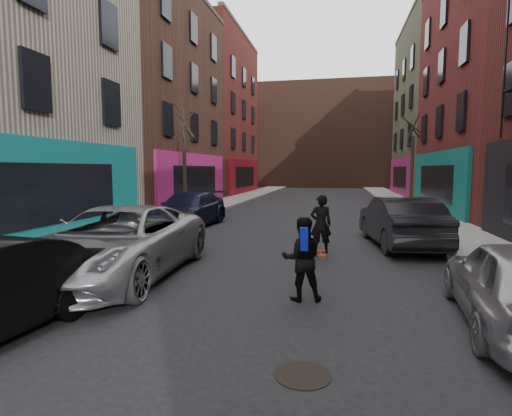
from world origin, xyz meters
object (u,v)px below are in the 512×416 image
at_px(skateboarder, 321,224).
at_px(pedestrian, 302,258).
at_px(parked_left_end, 189,209).
at_px(manhole, 303,375).
at_px(tree_right_far, 412,152).
at_px(skateboard, 320,255).
at_px(parked_right_end, 400,221).
at_px(parked_left_far, 118,242).
at_px(tree_left_far, 184,152).

relative_size(skateboarder, pedestrian, 1.05).
height_order(parked_left_end, skateboarder, skateboarder).
bearing_deg(manhole, pedestrian, 95.39).
relative_size(tree_right_far, parked_left_end, 1.32).
bearing_deg(manhole, parked_left_end, 117.13).
distance_m(tree_right_far, pedestrian, 19.36).
relative_size(skateboard, skateboarder, 0.47).
relative_size(tree_right_far, manhole, 9.71).
xyz_separation_m(parked_right_end, pedestrian, (-2.65, -6.01, 0.00)).
xyz_separation_m(parked_left_far, parked_left_end, (-1.40, 8.08, -0.08)).
bearing_deg(manhole, skateboarder, 90.66).
distance_m(parked_left_far, parked_right_end, 8.72).
relative_size(tree_left_far, parked_left_end, 1.26).
distance_m(parked_left_end, skateboard, 7.71).
distance_m(tree_right_far, skateboard, 15.73).
xyz_separation_m(parked_left_far, manhole, (4.59, -3.61, -0.82)).
height_order(parked_left_end, pedestrian, pedestrian).
distance_m(parked_left_far, skateboarder, 5.51).
distance_m(tree_right_far, skateboarder, 15.56).
xyz_separation_m(tree_left_far, pedestrian, (7.32, -12.48, -2.57)).
relative_size(parked_left_end, skateboard, 6.44).
bearing_deg(parked_left_end, manhole, -59.42).
distance_m(parked_left_far, manhole, 5.89).
xyz_separation_m(tree_right_far, parked_left_end, (-10.80, -9.64, -2.78)).
xyz_separation_m(parked_left_end, skateboarder, (5.91, -4.91, 0.20)).
height_order(parked_left_far, pedestrian, parked_left_far).
xyz_separation_m(tree_right_far, manhole, (-4.81, -21.32, -3.52)).
bearing_deg(parked_left_end, skateboard, -36.26).
bearing_deg(tree_right_far, manhole, -102.72).
distance_m(parked_left_end, pedestrian, 10.54).
bearing_deg(tree_left_far, parked_right_end, -32.99).
bearing_deg(tree_left_far, parked_left_far, -75.64).
bearing_deg(skateboarder, parked_right_end, -151.68).
height_order(parked_left_far, parked_left_end, parked_left_far).
height_order(tree_left_far, skateboard, tree_left_far).
bearing_deg(parked_left_far, parked_left_end, 96.95).
bearing_deg(parked_left_end, tree_right_far, 45.19).
bearing_deg(skateboarder, parked_left_end, -51.52).
bearing_deg(manhole, parked_right_end, 74.94).
relative_size(parked_left_end, manhole, 7.36).
height_order(tree_right_far, parked_left_far, tree_right_far).
xyz_separation_m(skateboard, manhole, (0.08, -6.78, -0.04)).
bearing_deg(pedestrian, tree_right_far, -117.25).
distance_m(parked_right_end, manhole, 9.20).
height_order(parked_left_far, skateboarder, skateboarder).
distance_m(tree_left_far, skateboard, 11.85).
xyz_separation_m(parked_left_end, parked_right_end, (8.37, -2.83, 0.07)).
xyz_separation_m(skateboard, pedestrian, (-0.19, -3.94, 0.76)).
height_order(parked_left_end, parked_right_end, parked_right_end).
distance_m(parked_left_end, manhole, 13.15).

